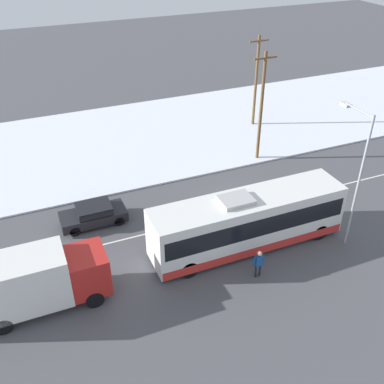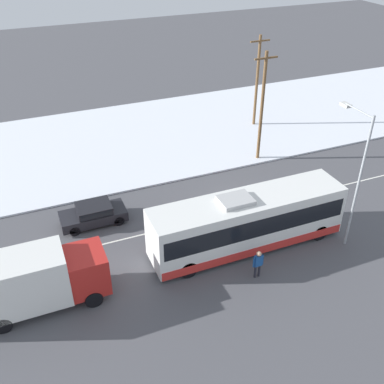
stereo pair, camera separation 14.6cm
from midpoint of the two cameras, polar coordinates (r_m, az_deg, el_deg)
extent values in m
plane|color=#4C4C51|center=(29.59, 6.34, -2.25)|extent=(120.00, 120.00, 0.00)
cube|color=silver|center=(39.75, -2.50, 7.61)|extent=(80.00, 15.64, 0.12)
cube|color=silver|center=(29.59, 6.34, -2.25)|extent=(60.00, 0.12, 0.00)
cube|color=white|center=(25.61, 6.95, -3.63)|extent=(11.36, 2.55, 3.00)
cube|color=black|center=(25.40, 7.01, -2.97)|extent=(10.91, 2.57, 1.14)
cube|color=red|center=(26.35, 6.78, -5.79)|extent=(11.25, 2.57, 0.54)
cube|color=#B2B2B2|center=(24.34, 5.45, -1.02)|extent=(1.80, 1.40, 0.24)
cylinder|color=black|center=(27.71, 15.72, -4.90)|extent=(1.00, 0.28, 1.00)
cylinder|color=black|center=(29.12, 13.12, -2.44)|extent=(1.00, 0.28, 1.00)
cylinder|color=black|center=(24.19, -0.55, -9.77)|extent=(1.00, 0.28, 1.00)
cylinder|color=black|center=(25.80, -2.48, -6.63)|extent=(1.00, 0.28, 1.00)
cube|color=silver|center=(23.02, -21.56, -10.79)|extent=(4.72, 2.30, 2.68)
cube|color=red|center=(23.21, -13.28, -9.60)|extent=(1.90, 2.18, 2.09)
cube|color=black|center=(23.02, -11.14, -8.30)|extent=(0.06, 1.95, 0.92)
cylinder|color=black|center=(23.21, -12.43, -13.19)|extent=(0.90, 0.26, 0.90)
cylinder|color=black|center=(24.69, -13.44, -9.99)|extent=(0.90, 0.26, 0.90)
cylinder|color=black|center=(23.30, -23.03, -15.39)|extent=(0.90, 0.26, 0.90)
cylinder|color=black|center=(24.78, -23.28, -12.05)|extent=(0.90, 0.26, 0.90)
cube|color=black|center=(28.57, -12.57, -3.02)|extent=(4.02, 1.80, 0.62)
cube|color=black|center=(28.28, -12.50, -2.08)|extent=(2.09, 1.66, 0.47)
cube|color=black|center=(28.27, -12.50, -2.06)|extent=(1.92, 1.69, 0.37)
cylinder|color=black|center=(27.95, -14.80, -4.83)|extent=(0.64, 0.22, 0.64)
cylinder|color=black|center=(29.23, -15.34, -3.08)|extent=(0.64, 0.22, 0.64)
cylinder|color=black|center=(28.25, -9.39, -3.63)|extent=(0.64, 0.22, 0.64)
cylinder|color=black|center=(29.52, -10.18, -1.95)|extent=(0.64, 0.22, 0.64)
cylinder|color=#23232D|center=(24.46, 7.94, -9.93)|extent=(0.12, 0.12, 0.79)
cylinder|color=#23232D|center=(24.56, 8.43, -9.77)|extent=(0.12, 0.12, 0.79)
cube|color=#19478C|center=(24.03, 8.32, -8.58)|extent=(0.41, 0.22, 0.65)
sphere|color=tan|center=(23.73, 8.41, -7.74)|extent=(0.27, 0.27, 0.27)
cylinder|color=#19478C|center=(23.95, 7.77, -8.81)|extent=(0.10, 0.10, 0.62)
cylinder|color=#19478C|center=(24.16, 8.85, -8.48)|extent=(0.10, 0.10, 0.62)
cylinder|color=#9EA3A8|center=(25.94, 20.20, 0.90)|extent=(0.14, 0.14, 8.07)
cylinder|color=#9EA3A8|center=(24.97, 20.32, 9.71)|extent=(0.10, 2.12, 0.10)
cube|color=silver|center=(25.72, 18.77, 10.48)|extent=(0.36, 0.60, 0.16)
cylinder|color=brown|center=(34.03, 8.65, 10.46)|extent=(0.24, 0.24, 8.41)
cube|color=brown|center=(32.84, 9.19, 16.46)|extent=(1.80, 0.12, 0.12)
cylinder|color=brown|center=(40.16, 8.01, 13.64)|extent=(0.24, 0.24, 7.97)
cube|color=brown|center=(39.19, 8.41, 18.46)|extent=(1.80, 0.12, 0.12)
camera|label=1|loc=(0.07, -90.15, -0.09)|focal=42.00mm
camera|label=2|loc=(0.07, 89.85, 0.09)|focal=42.00mm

